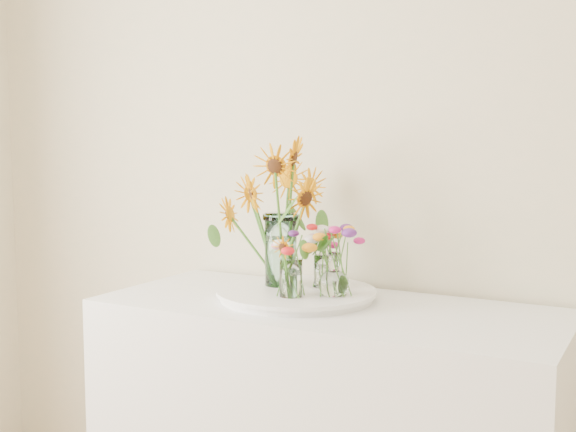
% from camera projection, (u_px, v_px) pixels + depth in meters
% --- Properties ---
extents(tray, '(0.48, 0.48, 0.02)m').
position_uv_depth(tray, '(296.00, 295.00, 2.25)').
color(tray, white).
rests_on(tray, counter).
extents(mason_jar, '(0.12, 0.12, 0.24)m').
position_uv_depth(mason_jar, '(281.00, 250.00, 2.31)').
color(mason_jar, '#B7F2EE').
rests_on(mason_jar, tray).
extents(sunflower_bouquet, '(0.80, 0.80, 0.47)m').
position_uv_depth(sunflower_bouquet, '(281.00, 214.00, 2.29)').
color(sunflower_bouquet, orange).
rests_on(sunflower_bouquet, tray).
extents(small_vase_a, '(0.08, 0.08, 0.12)m').
position_uv_depth(small_vase_a, '(291.00, 279.00, 2.14)').
color(small_vase_a, white).
rests_on(small_vase_a, tray).
extents(wildflower_posy_a, '(0.18, 0.18, 0.21)m').
position_uv_depth(wildflower_posy_a, '(291.00, 264.00, 2.14)').
color(wildflower_posy_a, orange).
rests_on(wildflower_posy_a, tray).
extents(small_vase_b, '(0.10, 0.10, 0.14)m').
position_uv_depth(small_vase_b, '(334.00, 275.00, 2.16)').
color(small_vase_b, white).
rests_on(small_vase_b, tray).
extents(wildflower_posy_b, '(0.22, 0.22, 0.23)m').
position_uv_depth(wildflower_posy_b, '(334.00, 260.00, 2.15)').
color(wildflower_posy_b, orange).
rests_on(wildflower_posy_b, tray).
extents(small_vase_c, '(0.07, 0.07, 0.11)m').
position_uv_depth(small_vase_c, '(324.00, 272.00, 2.28)').
color(small_vase_c, white).
rests_on(small_vase_c, tray).
extents(wildflower_posy_c, '(0.18, 0.18, 0.20)m').
position_uv_depth(wildflower_posy_c, '(324.00, 258.00, 2.28)').
color(wildflower_posy_c, orange).
rests_on(wildflower_posy_c, tray).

